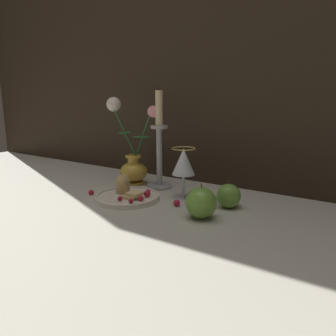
# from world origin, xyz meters

# --- Properties ---
(ground_plane) EXTENTS (2.40, 2.40, 0.00)m
(ground_plane) POSITION_xyz_m (0.00, 0.00, 0.00)
(ground_plane) COLOR #B7B2A3
(ground_plane) RESTS_ON ground
(wall_back) EXTENTS (2.40, 0.04, 1.20)m
(wall_back) POSITION_xyz_m (0.00, 0.25, 0.60)
(wall_back) COLOR #2D2319
(wall_back) RESTS_ON ground_plane
(vase) EXTENTS (0.22, 0.10, 0.31)m
(vase) POSITION_xyz_m (-0.15, 0.07, 0.10)
(vase) COLOR gold
(vase) RESTS_ON ground_plane
(plate_with_pastries) EXTENTS (0.20, 0.20, 0.07)m
(plate_with_pastries) POSITION_xyz_m (-0.05, -0.08, 0.01)
(plate_with_pastries) COLOR silver
(plate_with_pastries) RESTS_ON ground_plane
(wine_glass) EXTENTS (0.07, 0.07, 0.16)m
(wine_glass) POSITION_xyz_m (0.09, 0.03, 0.11)
(wine_glass) COLOR silver
(wine_glass) RESTS_ON ground_plane
(candlestick) EXTENTS (0.09, 0.09, 0.34)m
(candlestick) POSITION_xyz_m (-0.03, 0.08, 0.14)
(candlestick) COLOR #A3A3A8
(candlestick) RESTS_ON ground_plane
(apple_beside_vase) EXTENTS (0.07, 0.07, 0.08)m
(apple_beside_vase) POSITION_xyz_m (0.25, 0.02, 0.04)
(apple_beside_vase) COLOR #669938
(apple_beside_vase) RESTS_ON ground_plane
(apple_near_glass) EXTENTS (0.08, 0.08, 0.10)m
(apple_near_glass) POSITION_xyz_m (0.22, -0.10, 0.04)
(apple_near_glass) COLOR #669938
(apple_near_glass) RESTS_ON ground_plane
(berry_near_plate) EXTENTS (0.02, 0.02, 0.02)m
(berry_near_plate) POSITION_xyz_m (-0.17, -0.11, 0.01)
(berry_near_plate) COLOR #AD192D
(berry_near_plate) RESTS_ON ground_plane
(berry_front_center) EXTENTS (0.02, 0.02, 0.02)m
(berry_front_center) POSITION_xyz_m (0.12, -0.05, 0.01)
(berry_front_center) COLOR #AD192D
(berry_front_center) RESTS_ON ground_plane
(berry_by_glass_stem) EXTENTS (0.02, 0.02, 0.02)m
(berry_by_glass_stem) POSITION_xyz_m (0.18, 0.06, 0.01)
(berry_by_glass_stem) COLOR #AD192D
(berry_by_glass_stem) RESTS_ON ground_plane
(berry_under_candlestick) EXTENTS (0.02, 0.02, 0.02)m
(berry_under_candlestick) POSITION_xyz_m (0.14, -0.03, 0.01)
(berry_under_candlestick) COLOR #AD192D
(berry_under_candlestick) RESTS_ON ground_plane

